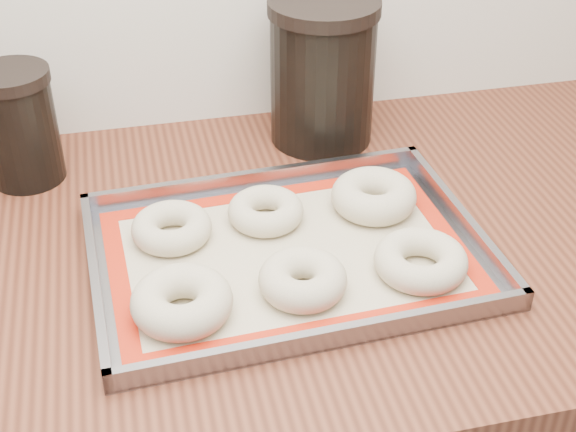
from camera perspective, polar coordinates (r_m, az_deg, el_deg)
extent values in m
cube|color=brown|center=(1.00, -14.13, -4.00)|extent=(3.06, 0.68, 0.04)
cube|color=gray|center=(0.96, 0.00, -2.86)|extent=(0.47, 0.35, 0.00)
cube|color=gray|center=(1.08, -2.29, 2.66)|extent=(0.46, 0.03, 0.02)
cube|color=gray|center=(0.83, 3.00, -8.63)|extent=(0.46, 0.03, 0.02)
cube|color=gray|center=(0.93, -13.55, -4.44)|extent=(0.03, 0.33, 0.02)
cube|color=gray|center=(1.02, 12.24, -0.17)|extent=(0.03, 0.33, 0.02)
cube|color=#C6B793|center=(0.96, 0.00, -2.73)|extent=(0.43, 0.31, 0.00)
cube|color=red|center=(1.06, -1.95, 1.56)|extent=(0.42, 0.04, 0.00)
cube|color=red|center=(0.86, 2.43, -7.90)|extent=(0.42, 0.04, 0.00)
cube|color=red|center=(0.93, -11.90, -4.60)|extent=(0.03, 0.25, 0.00)
cube|color=red|center=(1.02, 10.87, -0.79)|extent=(0.03, 0.25, 0.00)
torus|color=beige|center=(0.87, -7.56, -6.04)|extent=(0.14, 0.14, 0.04)
torus|color=beige|center=(0.89, 1.06, -4.53)|extent=(0.11, 0.11, 0.04)
torus|color=beige|center=(0.93, 9.42, -3.15)|extent=(0.11, 0.11, 0.03)
torus|color=beige|center=(0.98, -8.27, -0.84)|extent=(0.10, 0.10, 0.03)
torus|color=beige|center=(1.00, -1.60, 0.37)|extent=(0.10, 0.10, 0.03)
torus|color=beige|center=(1.03, 6.12, 1.43)|extent=(0.13, 0.13, 0.04)
cylinder|color=black|center=(1.13, -18.48, 5.72)|extent=(0.10, 0.10, 0.14)
cylinder|color=black|center=(1.10, -19.23, 9.34)|extent=(0.10, 0.10, 0.02)
cylinder|color=black|center=(1.16, 2.46, 9.75)|extent=(0.15, 0.15, 0.19)
cylinder|color=black|center=(1.12, 2.60, 14.62)|extent=(0.16, 0.16, 0.02)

